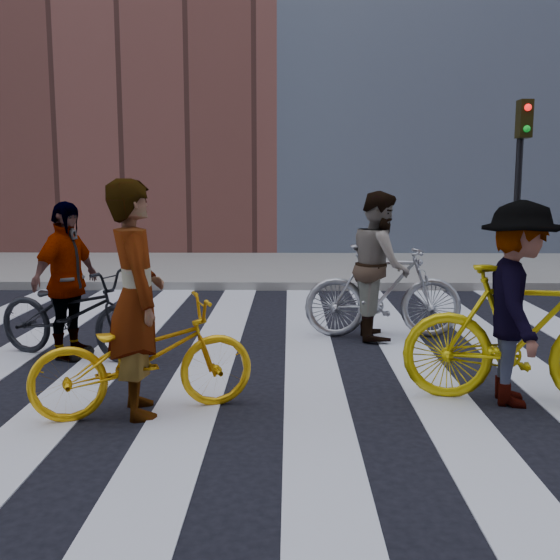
{
  "coord_description": "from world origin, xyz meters",
  "views": [
    {
      "loc": [
        0.32,
        -6.47,
        1.89
      ],
      "look_at": [
        0.22,
        0.3,
        0.89
      ],
      "focal_mm": 42.0,
      "sensor_mm": 36.0,
      "label": 1
    }
  ],
  "objects_px": {
    "bike_dark_rear": "(72,313)",
    "rider_mid": "(380,265)",
    "traffic_signal": "(521,161)",
    "rider_right": "(518,303)",
    "bike_silver_mid": "(383,291)",
    "rider_rear": "(66,281)",
    "bike_yellow_left": "(144,357)",
    "bike_yellow_right": "(522,335)",
    "rider_left": "(136,299)"
  },
  "relations": [
    {
      "from": "bike_dark_rear",
      "to": "rider_mid",
      "type": "bearing_deg",
      "value": -53.73
    },
    {
      "from": "traffic_signal",
      "to": "rider_mid",
      "type": "bearing_deg",
      "value": -127.71
    },
    {
      "from": "rider_mid",
      "to": "rider_right",
      "type": "bearing_deg",
      "value": -160.3
    },
    {
      "from": "traffic_signal",
      "to": "bike_silver_mid",
      "type": "relative_size",
      "value": 1.73
    },
    {
      "from": "traffic_signal",
      "to": "rider_rear",
      "type": "distance_m",
      "value": 8.23
    },
    {
      "from": "rider_mid",
      "to": "bike_silver_mid",
      "type": "bearing_deg",
      "value": -89.42
    },
    {
      "from": "bike_yellow_left",
      "to": "rider_mid",
      "type": "bearing_deg",
      "value": -60.79
    },
    {
      "from": "bike_yellow_right",
      "to": "rider_right",
      "type": "relative_size",
      "value": 1.14
    },
    {
      "from": "traffic_signal",
      "to": "bike_yellow_right",
      "type": "relative_size",
      "value": 1.66
    },
    {
      "from": "bike_yellow_right",
      "to": "rider_right",
      "type": "xyz_separation_m",
      "value": [
        -0.05,
        0.0,
        0.27
      ]
    },
    {
      "from": "rider_left",
      "to": "rider_mid",
      "type": "height_order",
      "value": "rider_left"
    },
    {
      "from": "bike_yellow_left",
      "to": "traffic_signal",
      "type": "bearing_deg",
      "value": -59.46
    },
    {
      "from": "traffic_signal",
      "to": "rider_left",
      "type": "bearing_deg",
      "value": -128.96
    },
    {
      "from": "bike_dark_rear",
      "to": "rider_mid",
      "type": "distance_m",
      "value": 3.63
    },
    {
      "from": "bike_yellow_left",
      "to": "rider_mid",
      "type": "xyz_separation_m",
      "value": [
        2.3,
        2.74,
        0.42
      ]
    },
    {
      "from": "rider_left",
      "to": "rider_right",
      "type": "distance_m",
      "value": 3.21
    },
    {
      "from": "traffic_signal",
      "to": "bike_yellow_right",
      "type": "height_order",
      "value": "traffic_signal"
    },
    {
      "from": "bike_silver_mid",
      "to": "rider_right",
      "type": "height_order",
      "value": "rider_right"
    },
    {
      "from": "rider_mid",
      "to": "rider_left",
      "type": "bearing_deg",
      "value": 139.94
    },
    {
      "from": "bike_yellow_left",
      "to": "rider_left",
      "type": "bearing_deg",
      "value": 69.24
    },
    {
      "from": "rider_mid",
      "to": "rider_rear",
      "type": "distance_m",
      "value": 3.65
    },
    {
      "from": "rider_left",
      "to": "traffic_signal",
      "type": "bearing_deg",
      "value": -59.72
    },
    {
      "from": "bike_silver_mid",
      "to": "traffic_signal",
      "type": "bearing_deg",
      "value": -36.67
    },
    {
      "from": "traffic_signal",
      "to": "rider_left",
      "type": "distance_m",
      "value": 8.57
    },
    {
      "from": "traffic_signal",
      "to": "bike_silver_mid",
      "type": "bearing_deg",
      "value": -127.25
    },
    {
      "from": "rider_mid",
      "to": "rider_rear",
      "type": "xyz_separation_m",
      "value": [
        -3.51,
        -1.02,
        -0.05
      ]
    },
    {
      "from": "traffic_signal",
      "to": "rider_mid",
      "type": "xyz_separation_m",
      "value": [
        -2.98,
        -3.85,
        -1.38
      ]
    },
    {
      "from": "traffic_signal",
      "to": "bike_dark_rear",
      "type": "relative_size",
      "value": 1.76
    },
    {
      "from": "bike_yellow_left",
      "to": "rider_right",
      "type": "relative_size",
      "value": 1.04
    },
    {
      "from": "bike_yellow_left",
      "to": "bike_silver_mid",
      "type": "relative_size",
      "value": 0.95
    },
    {
      "from": "bike_silver_mid",
      "to": "bike_dark_rear",
      "type": "distance_m",
      "value": 3.65
    },
    {
      "from": "bike_yellow_right",
      "to": "rider_rear",
      "type": "bearing_deg",
      "value": 82.72
    },
    {
      "from": "bike_yellow_left",
      "to": "bike_dark_rear",
      "type": "height_order",
      "value": "bike_dark_rear"
    },
    {
      "from": "bike_silver_mid",
      "to": "bike_yellow_left",
      "type": "bearing_deg",
      "value": 139.94
    },
    {
      "from": "bike_yellow_left",
      "to": "rider_left",
      "type": "height_order",
      "value": "rider_left"
    },
    {
      "from": "rider_mid",
      "to": "rider_rear",
      "type": "relative_size",
      "value": 1.06
    },
    {
      "from": "traffic_signal",
      "to": "bike_silver_mid",
      "type": "distance_m",
      "value": 5.13
    },
    {
      "from": "bike_yellow_right",
      "to": "bike_silver_mid",
      "type": "bearing_deg",
      "value": 29.62
    },
    {
      "from": "bike_yellow_left",
      "to": "rider_mid",
      "type": "height_order",
      "value": "rider_mid"
    },
    {
      "from": "rider_left",
      "to": "rider_rear",
      "type": "relative_size",
      "value": 1.13
    },
    {
      "from": "traffic_signal",
      "to": "bike_dark_rear",
      "type": "height_order",
      "value": "traffic_signal"
    },
    {
      "from": "rider_rear",
      "to": "rider_right",
      "type": "bearing_deg",
      "value": -88.16
    },
    {
      "from": "rider_right",
      "to": "rider_rear",
      "type": "height_order",
      "value": "rider_right"
    },
    {
      "from": "traffic_signal",
      "to": "bike_yellow_left",
      "type": "xyz_separation_m",
      "value": [
        -5.28,
        -6.59,
        -1.8
      ]
    },
    {
      "from": "rider_right",
      "to": "bike_yellow_right",
      "type": "bearing_deg",
      "value": -79.5
    },
    {
      "from": "bike_silver_mid",
      "to": "rider_right",
      "type": "relative_size",
      "value": 1.1
    },
    {
      "from": "traffic_signal",
      "to": "rider_left",
      "type": "xyz_separation_m",
      "value": [
        -5.33,
        -6.59,
        -1.32
      ]
    },
    {
      "from": "bike_yellow_left",
      "to": "rider_mid",
      "type": "relative_size",
      "value": 1.01
    },
    {
      "from": "bike_dark_rear",
      "to": "rider_left",
      "type": "xyz_separation_m",
      "value": [
        1.11,
        -1.72,
        0.47
      ]
    },
    {
      "from": "rider_left",
      "to": "rider_mid",
      "type": "relative_size",
      "value": 1.07
    }
  ]
}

